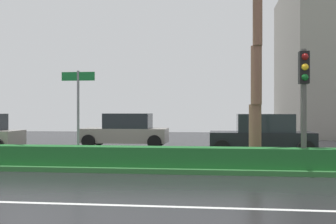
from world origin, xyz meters
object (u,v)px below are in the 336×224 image
object	(u,v)px
car_in_traffic_third	(262,135)
traffic_signal_median_right	(304,86)
car_in_traffic_second	(126,131)
street_name_sign	(78,104)

from	to	relation	value
car_in_traffic_third	traffic_signal_median_right	bearing A→B (deg)	97.24
traffic_signal_median_right	car_in_traffic_third	size ratio (longest dim) A/B	0.82
car_in_traffic_second	car_in_traffic_third	world-z (taller)	same
street_name_sign	car_in_traffic_third	xyz separation A→B (m)	(6.36, 4.92, -1.25)
car_in_traffic_second	car_in_traffic_third	distance (m)	7.14
traffic_signal_median_right	street_name_sign	distance (m)	7.05
car_in_traffic_third	street_name_sign	bearing A→B (deg)	37.73
traffic_signal_median_right	car_in_traffic_second	xyz separation A→B (m)	(-7.19, 8.11, -1.76)
traffic_signal_median_right	street_name_sign	bearing A→B (deg)	177.55
car_in_traffic_second	car_in_traffic_third	size ratio (longest dim) A/B	1.00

